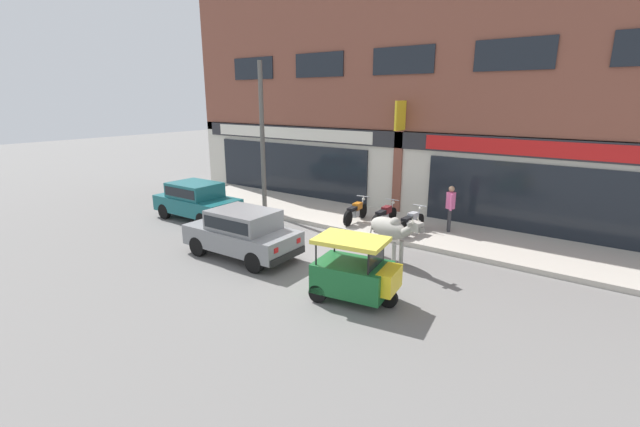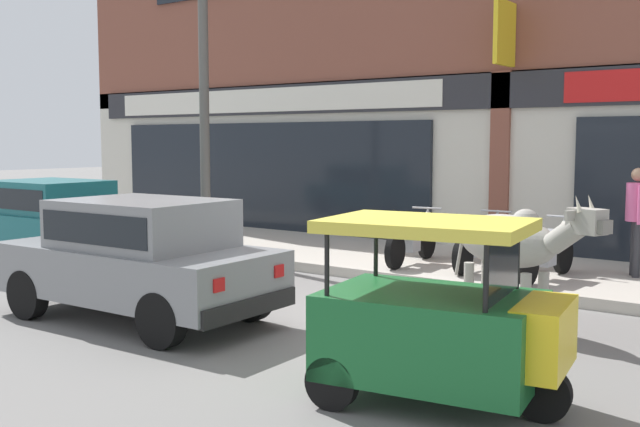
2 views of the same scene
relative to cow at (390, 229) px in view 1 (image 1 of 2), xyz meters
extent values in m
plane|color=slate|center=(-2.23, -0.64, -1.01)|extent=(90.00, 90.00, 0.00)
cube|color=#B7AFA3|center=(-2.23, 3.23, -0.93)|extent=(19.00, 3.34, 0.16)
cube|color=brown|center=(-2.23, 5.18, 5.50)|extent=(23.00, 0.55, 7.00)
cube|color=beige|center=(-2.23, 5.18, 0.69)|extent=(23.00, 0.55, 3.40)
cube|color=#28282D|center=(-2.23, 4.86, 2.04)|extent=(22.08, 0.08, 0.64)
cube|color=black|center=(-7.98, 4.85, 0.34)|extent=(8.74, 0.10, 2.40)
cube|color=silver|center=(-7.98, 4.83, 2.04)|extent=(9.20, 0.05, 0.52)
cube|color=brown|center=(-2.23, 4.88, 0.69)|extent=(0.36, 0.12, 3.40)
cube|color=black|center=(3.52, 4.85, 0.34)|extent=(8.74, 0.10, 2.40)
cube|color=red|center=(3.52, 4.83, 2.04)|extent=(9.20, 0.05, 0.52)
cube|color=black|center=(-10.05, 4.87, 5.00)|extent=(2.50, 0.06, 1.00)
cube|color=black|center=(-6.14, 4.87, 5.00)|extent=(2.50, 0.06, 1.00)
cube|color=black|center=(-2.23, 4.87, 5.00)|extent=(2.50, 0.06, 1.00)
cube|color=black|center=(1.68, 4.87, 5.00)|extent=(2.50, 0.06, 1.00)
cube|color=yellow|center=(-2.02, 4.45, 2.99)|extent=(0.08, 0.80, 1.10)
ellipsoid|color=#9E998E|center=(-0.09, 0.03, 0.01)|extent=(1.49, 0.98, 0.60)
sphere|color=#9E998E|center=(0.17, -0.06, 0.24)|extent=(0.32, 0.32, 0.32)
cylinder|color=#9E998E|center=(0.36, 0.02, -0.65)|extent=(0.12, 0.12, 0.72)
cylinder|color=#9E998E|center=(0.26, -0.25, -0.65)|extent=(0.12, 0.12, 0.72)
cylinder|color=#9E998E|center=(-0.45, 0.32, -0.65)|extent=(0.12, 0.12, 0.72)
cylinder|color=#9E998E|center=(-0.55, 0.05, -0.65)|extent=(0.12, 0.12, 0.72)
cylinder|color=#9E998E|center=(0.67, -0.25, 0.16)|extent=(0.52, 0.39, 0.43)
cube|color=#9E998E|center=(0.92, -0.34, 0.33)|extent=(0.41, 0.33, 0.26)
cube|color=slate|center=(1.09, -0.41, 0.29)|extent=(0.19, 0.20, 0.14)
cone|color=beige|center=(0.92, -0.24, 0.51)|extent=(0.13, 0.09, 0.19)
cone|color=beige|center=(0.85, -0.42, 0.51)|extent=(0.13, 0.09, 0.19)
cube|color=#9E998E|center=(0.90, -0.17, 0.39)|extent=(0.09, 0.15, 0.10)
cube|color=#9E998E|center=(0.79, -0.47, 0.39)|extent=(0.09, 0.15, 0.10)
cylinder|color=#9E998E|center=(-0.79, 0.29, -0.21)|extent=(0.17, 0.09, 0.60)
cylinder|color=black|center=(-4.93, -2.95, -0.71)|extent=(0.61, 0.20, 0.60)
cylinder|color=black|center=(-4.98, -1.51, -0.71)|extent=(0.61, 0.20, 0.60)
cylinder|color=black|center=(-2.63, -2.88, -0.71)|extent=(0.61, 0.20, 0.60)
cylinder|color=black|center=(-2.68, -1.44, -0.71)|extent=(0.61, 0.20, 0.60)
cube|color=gray|center=(-3.80, -2.19, -0.41)|extent=(3.55, 1.71, 0.60)
cube|color=gray|center=(-3.71, -2.19, 0.17)|extent=(1.95, 1.50, 0.56)
cube|color=black|center=(-3.71, -2.19, 0.17)|extent=(1.79, 1.52, 0.35)
cube|color=black|center=(-5.53, -2.25, -0.63)|extent=(0.17, 1.52, 0.20)
cube|color=black|center=(-2.08, -2.14, -0.63)|extent=(0.17, 1.52, 0.20)
sphere|color=silver|center=(-5.55, -2.73, -0.33)|extent=(0.14, 0.14, 0.14)
sphere|color=silver|center=(-5.58, -1.77, -0.33)|extent=(0.14, 0.14, 0.14)
cube|color=red|center=(-2.04, -2.63, -0.31)|extent=(0.04, 0.16, 0.14)
cube|color=red|center=(-2.07, -1.64, -0.31)|extent=(0.04, 0.16, 0.14)
cylinder|color=black|center=(-7.09, 0.40, -0.71)|extent=(0.60, 0.19, 0.60)
cylinder|color=black|center=(-7.07, -1.04, -0.71)|extent=(0.60, 0.19, 0.60)
cylinder|color=black|center=(-9.39, 0.36, -0.71)|extent=(0.60, 0.19, 0.60)
cylinder|color=black|center=(-9.37, -1.08, -0.71)|extent=(0.60, 0.19, 0.60)
cube|color=#196066|center=(-8.23, -0.34, -0.41)|extent=(3.52, 1.65, 0.60)
cube|color=#196066|center=(-8.33, -0.34, 0.17)|extent=(1.92, 1.47, 0.56)
cube|color=black|center=(-8.33, -0.34, 0.17)|extent=(1.77, 1.49, 0.35)
cube|color=black|center=(-6.50, -0.32, -0.63)|extent=(0.14, 1.52, 0.20)
cube|color=black|center=(-9.96, -0.37, -0.63)|extent=(0.14, 1.52, 0.20)
sphere|color=silver|center=(-6.48, 0.16, -0.33)|extent=(0.14, 0.14, 0.14)
sphere|color=silver|center=(-6.46, -0.80, -0.33)|extent=(0.14, 0.14, 0.14)
cube|color=red|center=(-9.99, 0.13, -0.31)|extent=(0.03, 0.16, 0.14)
cube|color=red|center=(-9.98, -0.86, -0.31)|extent=(0.03, 0.16, 0.14)
cylinder|color=black|center=(1.28, -2.51, -0.79)|extent=(0.45, 0.19, 0.44)
cylinder|color=black|center=(-0.34, -2.24, -0.79)|extent=(0.45, 0.19, 0.44)
cylinder|color=black|center=(-0.18, -3.27, -0.79)|extent=(0.45, 0.19, 0.44)
cube|color=#19602D|center=(0.39, -2.65, -0.44)|extent=(1.87, 1.41, 0.70)
cube|color=yellow|center=(1.28, -2.51, -0.34)|extent=(0.49, 0.92, 0.52)
cylinder|color=black|center=(0.88, -2.08, 0.19)|extent=(0.04, 0.04, 0.55)
cylinder|color=black|center=(1.03, -3.05, 0.19)|extent=(0.04, 0.04, 0.55)
cylinder|color=black|center=(-0.39, -2.27, 0.19)|extent=(0.04, 0.04, 0.55)
cylinder|color=black|center=(-0.24, -3.25, 0.19)|extent=(0.04, 0.04, 0.55)
cube|color=#DBCC42|center=(0.34, -2.66, 0.46)|extent=(1.77, 1.34, 0.10)
cube|color=black|center=(0.95, -2.56, 0.18)|extent=(0.17, 0.92, 0.50)
cylinder|color=black|center=(-2.79, 3.18, -0.57)|extent=(0.15, 0.57, 0.56)
cylinder|color=black|center=(-2.68, 1.94, -0.57)|extent=(0.15, 0.57, 0.56)
cube|color=#B2B5BA|center=(-2.73, 2.54, -0.53)|extent=(0.23, 0.34, 0.24)
cube|color=orange|center=(-2.75, 2.70, -0.27)|extent=(0.28, 0.42, 0.24)
cube|color=black|center=(-2.71, 2.30, -0.29)|extent=(0.27, 0.54, 0.12)
cylinder|color=#B2B5BA|center=(-2.79, 3.12, -0.27)|extent=(0.06, 0.27, 0.59)
cylinder|color=#B2B5BA|center=(-2.79, 3.16, 0.01)|extent=(0.52, 0.08, 0.03)
sphere|color=silver|center=(-2.80, 3.22, -0.11)|extent=(0.12, 0.12, 0.12)
cylinder|color=#B2B5BA|center=(-2.81, 2.17, -0.61)|extent=(0.10, 0.48, 0.06)
cylinder|color=black|center=(-1.62, 3.34, -0.57)|extent=(0.11, 0.56, 0.56)
cylinder|color=black|center=(-1.60, 2.09, -0.57)|extent=(0.11, 0.56, 0.56)
cube|color=#B2B5BA|center=(-1.61, 2.69, -0.53)|extent=(0.20, 0.32, 0.24)
cube|color=maroon|center=(-1.61, 2.85, -0.27)|extent=(0.25, 0.40, 0.24)
cube|color=black|center=(-1.61, 2.45, -0.29)|extent=(0.23, 0.52, 0.12)
cylinder|color=#B2B5BA|center=(-1.62, 3.28, -0.27)|extent=(0.04, 0.27, 0.59)
cylinder|color=#B2B5BA|center=(-1.62, 3.32, 0.01)|extent=(0.52, 0.04, 0.03)
sphere|color=silver|center=(-1.62, 3.38, -0.11)|extent=(0.12, 0.12, 0.12)
cylinder|color=#B2B5BA|center=(-1.71, 2.33, -0.61)|extent=(0.07, 0.48, 0.06)
cylinder|color=black|center=(-0.45, 3.11, -0.57)|extent=(0.13, 0.56, 0.56)
cylinder|color=black|center=(-0.52, 1.86, -0.57)|extent=(0.13, 0.56, 0.56)
cube|color=#B2B5BA|center=(-0.48, 2.46, -0.53)|extent=(0.22, 0.33, 0.24)
cube|color=#A8AAB2|center=(-0.47, 2.62, -0.27)|extent=(0.26, 0.41, 0.24)
cube|color=black|center=(-0.50, 2.22, -0.29)|extent=(0.25, 0.53, 0.12)
cylinder|color=#B2B5BA|center=(-0.45, 3.05, -0.27)|extent=(0.06, 0.27, 0.59)
cylinder|color=#B2B5BA|center=(-0.45, 3.09, 0.01)|extent=(0.52, 0.06, 0.03)
sphere|color=silver|center=(-0.44, 3.15, -0.11)|extent=(0.12, 0.12, 0.12)
cylinder|color=#B2B5BA|center=(-0.62, 2.11, -0.61)|extent=(0.09, 0.48, 0.06)
cylinder|color=#2D2D33|center=(0.53, 3.40, -0.44)|extent=(0.11, 0.11, 0.82)
cylinder|color=#2D2D33|center=(0.45, 3.57, -0.44)|extent=(0.11, 0.11, 0.82)
cylinder|color=#DB5B93|center=(0.49, 3.48, 0.25)|extent=(0.32, 0.32, 0.56)
cylinder|color=#DB5B93|center=(0.58, 3.29, 0.23)|extent=(0.08, 0.08, 0.56)
cylinder|color=#DB5B93|center=(0.40, 3.67, 0.23)|extent=(0.08, 0.08, 0.56)
sphere|color=tan|center=(0.49, 3.48, 0.65)|extent=(0.20, 0.20, 0.20)
cylinder|color=#595651|center=(-6.71, 1.86, 2.09)|extent=(0.18, 0.18, 5.87)
camera|label=1|loc=(5.29, -10.63, 3.64)|focal=24.00mm
camera|label=2|loc=(3.21, -8.02, 1.15)|focal=42.00mm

